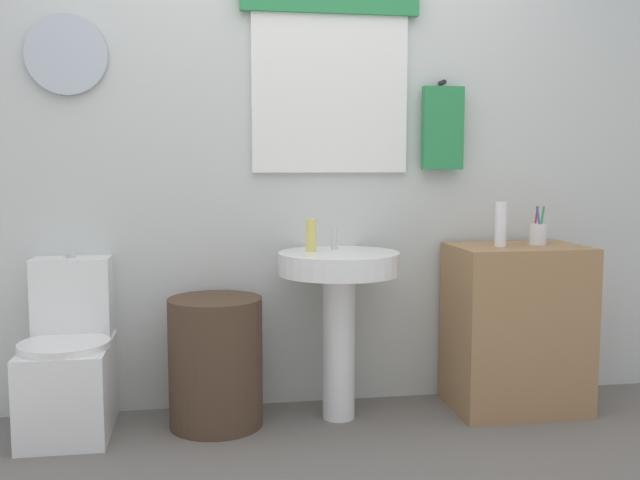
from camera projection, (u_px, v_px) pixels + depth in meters
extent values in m
cube|color=silver|center=(292.00, 138.00, 3.43)|extent=(4.40, 0.10, 2.60)
cube|color=white|center=(330.00, 93.00, 3.37)|extent=(0.75, 0.03, 0.75)
cylinder|color=silver|center=(66.00, 55.00, 3.16)|extent=(0.36, 0.03, 0.36)
cylinder|color=black|center=(442.00, 83.00, 3.44)|extent=(0.02, 0.06, 0.02)
cube|color=#2D894C|center=(443.00, 128.00, 3.44)|extent=(0.20, 0.05, 0.40)
cube|color=white|center=(69.00, 389.00, 3.09)|extent=(0.36, 0.50, 0.39)
cylinder|color=white|center=(64.00, 345.00, 3.01)|extent=(0.38, 0.38, 0.03)
cube|color=white|center=(73.00, 297.00, 3.22)|extent=(0.34, 0.18, 0.36)
cylinder|color=silver|center=(71.00, 255.00, 3.20)|extent=(0.04, 0.04, 0.02)
cylinder|color=#4C3828|center=(216.00, 362.00, 3.18)|extent=(0.42, 0.42, 0.58)
cylinder|color=white|center=(339.00, 346.00, 3.27)|extent=(0.15, 0.15, 0.68)
cylinder|color=white|center=(339.00, 263.00, 3.22)|extent=(0.55, 0.55, 0.10)
cylinder|color=silver|center=(334.00, 239.00, 3.33)|extent=(0.03, 0.03, 0.10)
cube|color=#9E754C|center=(516.00, 327.00, 3.40)|extent=(0.62, 0.44, 0.79)
cylinder|color=#DBD166|center=(311.00, 235.00, 3.24)|extent=(0.05, 0.05, 0.15)
cylinder|color=white|center=(501.00, 224.00, 3.29)|extent=(0.05, 0.05, 0.21)
cylinder|color=silver|center=(538.00, 234.00, 3.39)|extent=(0.08, 0.08, 0.10)
cylinder|color=green|center=(541.00, 225.00, 3.39)|extent=(0.02, 0.04, 0.18)
cylinder|color=red|center=(535.00, 225.00, 3.40)|extent=(0.04, 0.02, 0.18)
cylinder|color=blue|center=(539.00, 225.00, 3.37)|extent=(0.04, 0.01, 0.18)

